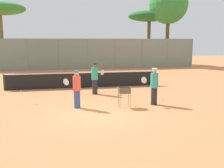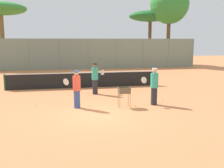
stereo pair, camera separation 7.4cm
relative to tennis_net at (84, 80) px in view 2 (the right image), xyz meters
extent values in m
plane|color=#D37F4C|center=(0.00, -6.83, -0.56)|extent=(80.00, 80.00, 0.00)
cylinder|color=#26592D|center=(-5.14, 0.00, -0.02)|extent=(0.10, 0.10, 1.07)
cylinder|color=#26592D|center=(5.14, 0.00, -0.02)|extent=(0.10, 0.10, 1.07)
cube|color=black|center=(0.00, 0.00, -0.05)|extent=(10.28, 0.01, 1.01)
cube|color=white|center=(0.00, 0.00, 0.48)|extent=(10.28, 0.02, 0.06)
cylinder|color=gray|center=(-4.83, 11.82, 1.16)|extent=(0.08, 0.08, 3.43)
cylinder|color=gray|center=(-1.61, 11.82, 1.16)|extent=(0.08, 0.08, 3.43)
cylinder|color=gray|center=(1.61, 11.82, 1.16)|extent=(0.08, 0.08, 3.43)
cylinder|color=gray|center=(4.83, 11.82, 1.16)|extent=(0.08, 0.08, 3.43)
cylinder|color=gray|center=(8.04, 11.82, 1.16)|extent=(0.08, 0.08, 3.43)
cylinder|color=gray|center=(11.26, 11.82, 1.16)|extent=(0.08, 0.08, 3.43)
cylinder|color=gray|center=(14.48, 11.82, 1.16)|extent=(0.08, 0.08, 3.43)
cube|color=gray|center=(0.00, 11.82, 1.16)|extent=(28.96, 0.01, 3.43)
cylinder|color=brown|center=(12.13, 14.06, 2.56)|extent=(0.47, 0.47, 6.24)
sphere|color=#338438|center=(12.13, 14.06, 7.14)|extent=(4.86, 4.86, 4.86)
cylinder|color=brown|center=(-7.79, 13.65, 2.43)|extent=(0.50, 0.50, 5.99)
ellipsoid|color=#338438|center=(-7.79, 13.65, 6.13)|extent=(5.62, 5.62, 1.41)
cylinder|color=brown|center=(10.49, 16.46, 2.30)|extent=(0.44, 0.44, 5.72)
ellipsoid|color=#1E6028|center=(10.49, 16.46, 5.87)|extent=(5.68, 5.68, 1.42)
cylinder|color=#26262D|center=(3.05, -5.57, -0.12)|extent=(0.31, 0.31, 0.88)
cylinder|color=teal|center=(3.05, -5.57, 0.69)|extent=(0.38, 0.38, 0.73)
sphere|color=#DBB28C|center=(3.05, -5.57, 1.17)|extent=(0.24, 0.24, 0.24)
cylinder|color=white|center=(3.05, -5.57, 1.28)|extent=(0.25, 0.25, 0.06)
cylinder|color=black|center=(2.68, -5.58, 0.51)|extent=(0.15, 0.04, 0.27)
ellipsoid|color=silver|center=(2.50, -5.59, 0.73)|extent=(0.40, 0.04, 0.43)
cylinder|color=#334C8C|center=(-0.81, -5.43, -0.13)|extent=(0.30, 0.30, 0.85)
cylinder|color=#E54C38|center=(-0.81, -5.43, 0.65)|extent=(0.37, 0.37, 0.71)
sphere|color=tan|center=(-0.81, -5.43, 1.12)|extent=(0.23, 0.23, 0.23)
cylinder|color=#2659B2|center=(-0.81, -5.43, 1.21)|extent=(0.24, 0.24, 0.06)
cylinder|color=black|center=(-1.14, -5.27, 0.47)|extent=(0.14, 0.09, 0.27)
ellipsoid|color=silver|center=(-1.30, -5.19, 0.69)|extent=(0.37, 0.20, 0.43)
cylinder|color=#26262D|center=(0.48, -2.33, -0.12)|extent=(0.31, 0.31, 0.89)
cylinder|color=teal|center=(0.48, -2.33, 0.70)|extent=(0.39, 0.39, 0.74)
sphere|color=#8C6647|center=(0.48, -2.33, 1.18)|extent=(0.24, 0.24, 0.24)
cylinder|color=black|center=(0.48, -2.33, 1.29)|extent=(0.25, 0.25, 0.06)
cylinder|color=black|center=(0.82, -2.17, 0.51)|extent=(0.14, 0.09, 0.27)
ellipsoid|color=silver|center=(0.99, -2.09, 0.73)|extent=(0.37, 0.20, 0.43)
cylinder|color=brown|center=(1.20, -5.92, -0.21)|extent=(0.02, 0.02, 0.69)
cylinder|color=brown|center=(1.71, -5.92, -0.21)|extent=(0.02, 0.02, 0.69)
cylinder|color=brown|center=(1.20, -5.56, -0.21)|extent=(0.02, 0.02, 0.69)
cylinder|color=brown|center=(1.71, -5.56, -0.21)|extent=(0.02, 0.02, 0.69)
cube|color=brown|center=(1.46, -5.74, 0.14)|extent=(0.55, 0.40, 0.01)
cube|color=brown|center=(1.46, -5.94, 0.29)|extent=(0.55, 0.01, 0.30)
cube|color=brown|center=(1.46, -5.54, 0.29)|extent=(0.55, 0.01, 0.30)
cube|color=brown|center=(1.18, -5.74, 0.29)|extent=(0.01, 0.40, 0.30)
cube|color=brown|center=(1.73, -5.74, 0.29)|extent=(0.01, 0.40, 0.30)
sphere|color=#D1E54C|center=(1.61, -5.77, 0.18)|extent=(0.07, 0.07, 0.07)
sphere|color=#D1E54C|center=(1.55, -5.62, 0.18)|extent=(0.07, 0.07, 0.07)
sphere|color=#D1E54C|center=(1.29, -5.62, 0.23)|extent=(0.07, 0.07, 0.07)
sphere|color=#D1E54C|center=(1.27, -5.70, 0.23)|extent=(0.07, 0.07, 0.07)
sphere|color=#D1E54C|center=(1.68, -5.70, 0.18)|extent=(0.07, 0.07, 0.07)
sphere|color=#D1E54C|center=(1.45, -5.87, 0.18)|extent=(0.07, 0.07, 0.07)
sphere|color=#D1E54C|center=(1.54, -5.84, 0.23)|extent=(0.07, 0.07, 0.07)
sphere|color=#D1E54C|center=(1.29, -5.86, 0.23)|extent=(0.07, 0.07, 0.07)
sphere|color=#D1E54C|center=(1.65, -5.64, 0.23)|extent=(0.07, 0.07, 0.07)
sphere|color=#D1E54C|center=(1.42, -5.66, 0.18)|extent=(0.07, 0.07, 0.07)
sphere|color=#D1E54C|center=(-0.20, -5.20, -0.53)|extent=(0.07, 0.07, 0.07)
sphere|color=#D1E54C|center=(2.03, -5.72, -0.53)|extent=(0.07, 0.07, 0.07)
sphere|color=#D1E54C|center=(3.84, -4.76, -0.53)|extent=(0.07, 0.07, 0.07)
sphere|color=#D1E54C|center=(3.63, -1.81, -0.53)|extent=(0.07, 0.07, 0.07)
sphere|color=#D1E54C|center=(-0.64, -0.33, -0.53)|extent=(0.07, 0.07, 0.07)
sphere|color=#D1E54C|center=(-4.04, -0.69, -0.53)|extent=(0.07, 0.07, 0.07)
sphere|color=#D1E54C|center=(-2.81, -4.33, -0.53)|extent=(0.07, 0.07, 0.07)
sphere|color=#D1E54C|center=(-3.56, -0.97, -0.53)|extent=(0.07, 0.07, 0.07)
cube|color=#3F4C8C|center=(3.41, 14.17, -0.11)|extent=(4.20, 1.70, 0.90)
cube|color=#33383D|center=(3.21, 14.17, 0.69)|extent=(2.20, 1.50, 0.70)
camera|label=1|loc=(-1.63, -17.83, 2.67)|focal=42.00mm
camera|label=2|loc=(-1.56, -17.84, 2.67)|focal=42.00mm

